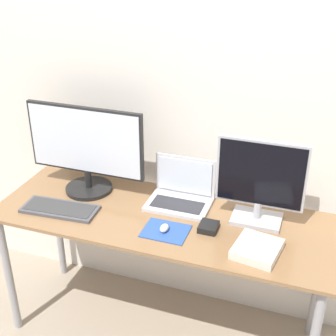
{
  "coord_description": "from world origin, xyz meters",
  "views": [
    {
      "loc": [
        0.66,
        -1.5,
        1.99
      ],
      "look_at": [
        0.01,
        0.35,
        0.99
      ],
      "focal_mm": 50.0,
      "sensor_mm": 36.0,
      "label": 1
    }
  ],
  "objects": [
    {
      "name": "laptop",
      "position": [
        0.05,
        0.45,
        0.81
      ],
      "size": [
        0.31,
        0.22,
        0.22
      ],
      "color": "silver",
      "rests_on": "desk"
    },
    {
      "name": "wall_back",
      "position": [
        0.0,
        0.66,
        1.25
      ],
      "size": [
        7.0,
        0.05,
        2.5
      ],
      "color": "silver",
      "rests_on": "ground_plane"
    },
    {
      "name": "keyboard",
      "position": [
        -0.49,
        0.18,
        0.76
      ],
      "size": [
        0.39,
        0.18,
        0.02
      ],
      "color": "#4C4C51",
      "rests_on": "desk"
    },
    {
      "name": "mousepad",
      "position": [
        0.06,
        0.18,
        0.75
      ],
      "size": [
        0.21,
        0.16,
        0.0
      ],
      "color": "#2D519E",
      "rests_on": "desk"
    },
    {
      "name": "desk",
      "position": [
        0.0,
        0.3,
        0.66
      ],
      "size": [
        1.65,
        0.59,
        0.75
      ],
      "color": "olive",
      "rests_on": "ground_plane"
    },
    {
      "name": "power_brick",
      "position": [
        0.24,
        0.26,
        0.76
      ],
      "size": [
        0.08,
        0.1,
        0.03
      ],
      "color": "black",
      "rests_on": "desk"
    },
    {
      "name": "monitor_right",
      "position": [
        0.44,
        0.41,
        0.96
      ],
      "size": [
        0.41,
        0.16,
        0.42
      ],
      "color": "#B2B2B7",
      "rests_on": "desk"
    },
    {
      "name": "mouse",
      "position": [
        0.06,
        0.18,
        0.77
      ],
      "size": [
        0.04,
        0.06,
        0.03
      ],
      "color": "silver",
      "rests_on": "mousepad"
    },
    {
      "name": "monitor_left",
      "position": [
        -0.45,
        0.41,
        0.99
      ],
      "size": [
        0.63,
        0.25,
        0.47
      ],
      "color": "black",
      "rests_on": "desk"
    },
    {
      "name": "book",
      "position": [
        0.49,
        0.16,
        0.77
      ],
      "size": [
        0.21,
        0.23,
        0.04
      ],
      "color": "silver",
      "rests_on": "desk"
    }
  ]
}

